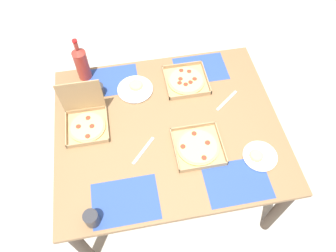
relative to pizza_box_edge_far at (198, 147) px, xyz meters
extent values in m
plane|color=beige|center=(-0.15, 0.18, -0.74)|extent=(6.00, 6.00, 0.00)
cylinder|color=#3F3328|center=(-0.78, -0.34, -0.39)|extent=(0.07, 0.07, 0.70)
cylinder|color=#3F3328|center=(0.49, -0.34, -0.39)|extent=(0.07, 0.07, 0.70)
cylinder|color=#3F3328|center=(-0.78, 0.71, -0.39)|extent=(0.07, 0.07, 0.70)
cylinder|color=#3F3328|center=(0.49, 0.71, -0.39)|extent=(0.07, 0.07, 0.70)
cube|color=#936D47|center=(-0.15, 0.18, -0.03)|extent=(1.39, 1.17, 0.03)
cube|color=#2D4C9E|center=(-0.46, -0.25, -0.01)|extent=(0.36, 0.26, 0.00)
cube|color=#2D4C9E|center=(0.17, -0.25, -0.01)|extent=(0.36, 0.26, 0.00)
cube|color=#2D4C9E|center=(-0.46, 0.62, -0.01)|extent=(0.36, 0.26, 0.00)
cube|color=#2D4C9E|center=(0.17, 0.62, -0.01)|extent=(0.36, 0.26, 0.00)
cube|color=tan|center=(0.00, 0.00, -0.01)|extent=(0.29, 0.29, 0.01)
cube|color=tan|center=(-0.14, 0.00, 0.01)|extent=(0.01, 0.29, 0.03)
cube|color=tan|center=(0.14, 0.00, 0.01)|extent=(0.01, 0.29, 0.03)
cube|color=tan|center=(0.00, -0.14, 0.01)|extent=(0.29, 0.01, 0.03)
cube|color=tan|center=(0.00, 0.14, 0.01)|extent=(0.29, 0.01, 0.03)
cylinder|color=#E0B76B|center=(0.00, 0.00, 0.00)|extent=(0.25, 0.25, 0.01)
cylinder|color=#EFD67F|center=(0.00, 0.00, 0.01)|extent=(0.23, 0.23, 0.00)
cylinder|color=red|center=(0.06, 0.01, 0.01)|extent=(0.03, 0.03, 0.00)
cylinder|color=red|center=(0.00, 0.09, 0.01)|extent=(0.03, 0.03, 0.00)
cylinder|color=red|center=(-0.09, 0.01, 0.01)|extent=(0.03, 0.03, 0.00)
cylinder|color=red|center=(0.02, -0.08, 0.01)|extent=(0.03, 0.03, 0.00)
cube|color=tan|center=(0.04, 0.52, -0.01)|extent=(0.29, 0.29, 0.01)
cube|color=tan|center=(-0.10, 0.52, 0.01)|extent=(0.01, 0.29, 0.03)
cube|color=tan|center=(0.18, 0.52, 0.01)|extent=(0.01, 0.29, 0.03)
cube|color=tan|center=(0.04, 0.38, 0.01)|extent=(0.29, 0.01, 0.03)
cube|color=tan|center=(0.04, 0.66, 0.01)|extent=(0.29, 0.01, 0.03)
cylinder|color=#E0B76B|center=(0.04, 0.52, 0.00)|extent=(0.25, 0.25, 0.01)
cylinder|color=#EFD67F|center=(0.04, 0.52, 0.01)|extent=(0.23, 0.23, 0.00)
cylinder|color=red|center=(0.10, 0.51, 0.01)|extent=(0.03, 0.03, 0.00)
cylinder|color=red|center=(0.08, 0.59, 0.01)|extent=(0.03, 0.03, 0.00)
cylinder|color=red|center=(0.02, 0.61, 0.01)|extent=(0.03, 0.03, 0.00)
cylinder|color=red|center=(0.00, 0.53, 0.01)|extent=(0.03, 0.03, 0.00)
cylinder|color=red|center=(-0.01, 0.50, 0.01)|extent=(0.03, 0.03, 0.00)
cylinder|color=red|center=(0.03, 0.48, 0.01)|extent=(0.03, 0.03, 0.00)
cylinder|color=red|center=(0.06, 0.49, 0.01)|extent=(0.03, 0.03, 0.00)
cube|color=tan|center=(-0.64, 0.26, -0.01)|extent=(0.26, 0.26, 0.01)
cube|color=tan|center=(-0.76, 0.26, 0.01)|extent=(0.01, 0.26, 0.03)
cube|color=tan|center=(-0.51, 0.26, 0.01)|extent=(0.01, 0.26, 0.03)
cube|color=tan|center=(-0.64, 0.13, 0.01)|extent=(0.26, 0.01, 0.03)
cube|color=tan|center=(-0.64, 0.38, 0.01)|extent=(0.26, 0.01, 0.03)
cylinder|color=#E0B76B|center=(-0.64, 0.26, 0.00)|extent=(0.23, 0.23, 0.01)
cylinder|color=#EFD67F|center=(-0.64, 0.26, 0.01)|extent=(0.20, 0.20, 0.00)
cylinder|color=red|center=(-0.61, 0.25, 0.01)|extent=(0.03, 0.03, 0.00)
cylinder|color=red|center=(-0.63, 0.32, 0.01)|extent=(0.03, 0.03, 0.00)
cylinder|color=red|center=(-0.69, 0.27, 0.01)|extent=(0.03, 0.03, 0.00)
cylinder|color=red|center=(-0.64, 0.19, 0.01)|extent=(0.03, 0.03, 0.00)
cube|color=tan|center=(-0.64, 0.38, 0.15)|extent=(0.26, 0.02, 0.26)
cylinder|color=white|center=(0.34, -0.12, -0.01)|extent=(0.19, 0.19, 0.01)
cylinder|color=white|center=(0.34, -0.12, 0.00)|extent=(0.20, 0.20, 0.01)
cylinder|color=#E0B76B|center=(0.32, -0.12, 0.01)|extent=(0.08, 0.08, 0.01)
cylinder|color=#EFD67F|center=(0.32, -0.12, 0.01)|extent=(0.07, 0.07, 0.00)
cylinder|color=white|center=(-0.31, 0.51, -0.01)|extent=(0.23, 0.23, 0.01)
cylinder|color=white|center=(-0.31, 0.51, 0.00)|extent=(0.24, 0.24, 0.01)
cylinder|color=#E0B76B|center=(-0.30, 0.53, 0.01)|extent=(0.10, 0.10, 0.01)
cylinder|color=#EFD67F|center=(-0.30, 0.53, 0.01)|extent=(0.08, 0.08, 0.00)
cylinder|color=#B2382D|center=(-0.63, 0.69, 0.10)|extent=(0.09, 0.09, 0.22)
cone|color=#B2382D|center=(-0.63, 0.69, 0.23)|extent=(0.09, 0.09, 0.04)
cylinder|color=#B2382D|center=(-0.63, 0.69, 0.27)|extent=(0.03, 0.03, 0.06)
cylinder|color=red|center=(-0.63, 0.69, 0.31)|extent=(0.03, 0.03, 0.01)
cylinder|color=#333338|center=(-0.55, 0.51, 0.03)|extent=(0.07, 0.07, 0.09)
cylinder|color=#333338|center=(-0.63, -0.33, 0.03)|extent=(0.08, 0.08, 0.09)
cube|color=#B7B7BC|center=(0.27, 0.31, -0.01)|extent=(0.18, 0.14, 0.00)
cube|color=#B7B7BC|center=(-0.32, 0.04, -0.01)|extent=(0.16, 0.17, 0.00)
camera|label=1|loc=(-0.34, -0.88, 1.64)|focal=34.07mm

